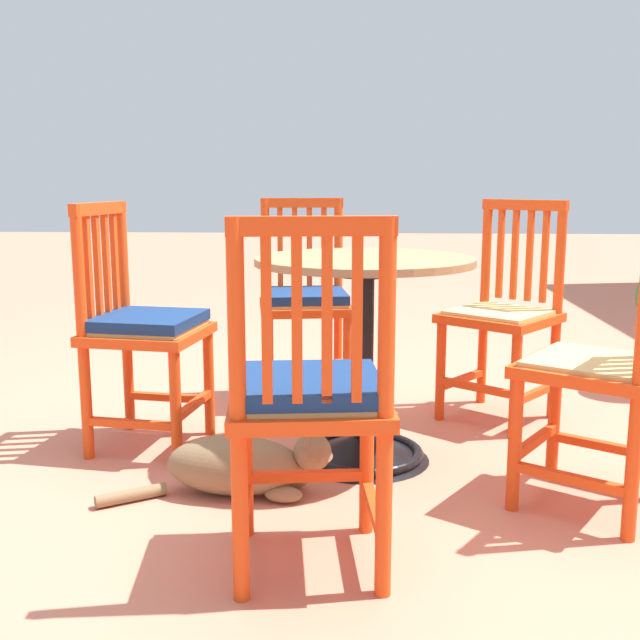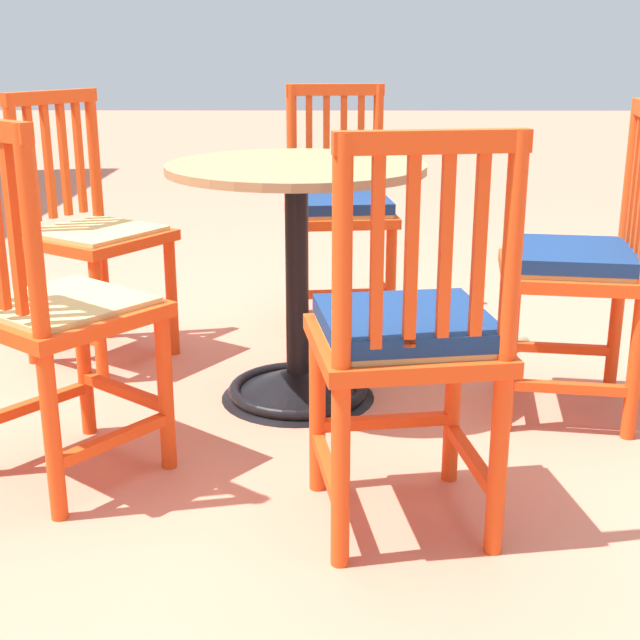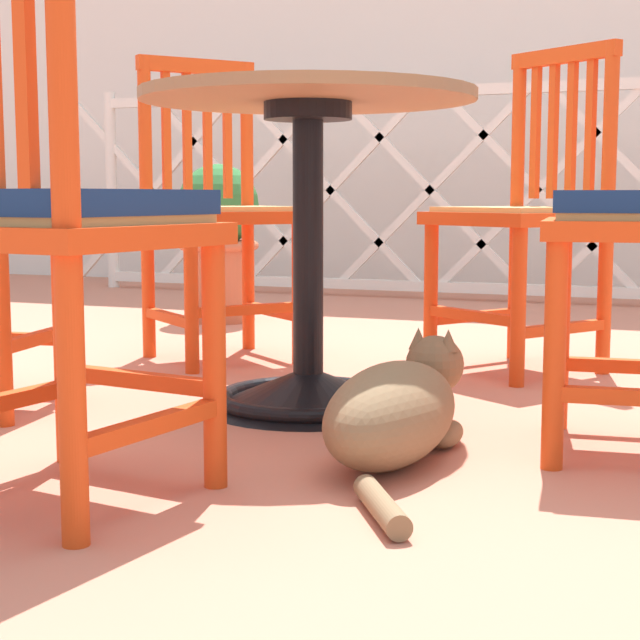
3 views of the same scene
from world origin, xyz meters
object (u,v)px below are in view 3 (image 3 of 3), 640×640
at_px(cafe_table, 308,287).
at_px(orange_chair_facing_out, 525,218).
at_px(orange_chair_by_planter, 217,216).
at_px(tabby_cat, 400,410).
at_px(terracotta_planter, 219,238).
at_px(orange_chair_tucked_in, 54,226).

height_order(cafe_table, orange_chair_facing_out, orange_chair_facing_out).
bearing_deg(orange_chair_facing_out, orange_chair_by_planter, -171.52).
relative_size(tabby_cat, terracotta_planter, 1.18).
bearing_deg(cafe_table, orange_chair_facing_out, 62.64).
xyz_separation_m(orange_chair_facing_out, terracotta_planter, (-1.33, 0.72, -0.11)).
height_order(orange_chair_by_planter, tabby_cat, orange_chair_by_planter).
height_order(orange_chair_tucked_in, tabby_cat, orange_chair_tucked_in).
relative_size(orange_chair_tucked_in, tabby_cat, 1.24).
bearing_deg(cafe_table, orange_chair_by_planter, 132.37).
bearing_deg(orange_chair_by_planter, tabby_cat, -47.77).
height_order(orange_chair_tucked_in, orange_chair_facing_out, same).
distance_m(orange_chair_tucked_in, orange_chair_by_planter, 1.46).
relative_size(orange_chair_facing_out, terracotta_planter, 1.47).
xyz_separation_m(cafe_table, orange_chair_facing_out, (0.37, 0.71, 0.15)).
relative_size(orange_chair_facing_out, tabby_cat, 1.24).
xyz_separation_m(orange_chair_tucked_in, tabby_cat, (0.44, 0.45, -0.35)).
bearing_deg(terracotta_planter, orange_chair_facing_out, -28.42).
relative_size(orange_chair_facing_out, orange_chair_by_planter, 1.00).
relative_size(cafe_table, orange_chair_tucked_in, 0.83).
distance_m(cafe_table, terracotta_planter, 1.73).
height_order(orange_chair_facing_out, tabby_cat, orange_chair_facing_out).
height_order(orange_chair_facing_out, orange_chair_by_planter, same).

